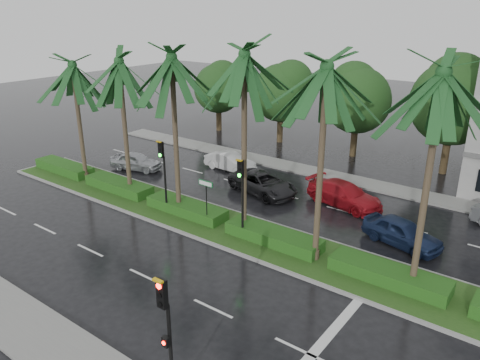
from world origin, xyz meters
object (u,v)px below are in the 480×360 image
Objects in this scene: car_white at (230,162)px; signal_median_left at (163,166)px; street_sign at (206,192)px; car_silver at (136,161)px; car_darkgrey at (263,183)px; car_red at (344,195)px; signal_near at (167,335)px; car_blue at (402,232)px.

signal_median_left is at bearing -167.46° from car_white.
signal_median_left reaches higher than street_sign.
car_silver reaches higher than car_white.
street_sign is at bearing -129.05° from car_silver.
car_white is (5.65, 4.10, -0.00)m from car_silver.
car_darkgrey is 5.26m from car_red.
street_sign is 0.52× the size of car_darkgrey.
car_darkgrey is at bearing 66.76° from signal_median_left.
signal_median_left is 9.00m from car_silver.
signal_near is 0.89× the size of car_red.
signal_near is at bearing -54.66° from street_sign.
car_red is (15.24, 3.10, 0.05)m from car_silver.
signal_near reaches higher than car_white.
car_blue is at bearing -105.19° from car_white.
car_blue is (19.74, 0.21, 0.04)m from car_silver.
car_white is 0.80× the size of car_darkgrey.
car_darkgrey is at bearing 93.37° from street_sign.
signal_median_left reaches higher than car_darkgrey.
car_silver is (-10.50, 4.22, -1.47)m from street_sign.
car_red is (5.09, 1.33, 0.02)m from car_darkgrey.
street_sign reaches higher than car_white.
signal_median_left reaches higher than signal_near.
car_white is (-1.85, 8.50, -2.34)m from signal_median_left.
signal_near is 12.11m from street_sign.
street_sign is 9.74m from car_white.
signal_near is 0.88× the size of car_darkgrey.
street_sign is 10.34m from car_blue.
signal_median_left is at bearing -137.56° from car_silver.
street_sign is 0.65× the size of car_white.
signal_near is at bearing -146.00° from car_silver.
car_darkgrey is (2.65, 6.16, -2.31)m from signal_median_left.
car_darkgrey is 9.72m from car_blue.
street_sign is at bearing -163.78° from car_darkgrey.
car_red is at bearing -95.74° from car_white.
car_silver is at bearing 149.61° from signal_median_left.
car_white is at bearing 89.08° from car_blue.
signal_near reaches higher than car_darkgrey.
car_silver is (-7.50, 4.40, -2.34)m from signal_median_left.
signal_near is 1.68× the size of street_sign.
signal_median_left is at bearing 145.91° from car_red.
car_red is 1.19× the size of car_blue.
car_silver is 10.30m from car_darkgrey.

